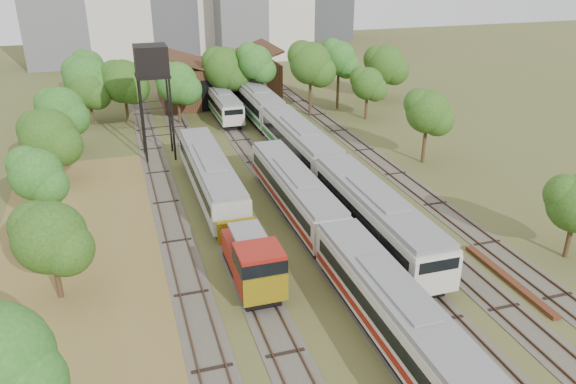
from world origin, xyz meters
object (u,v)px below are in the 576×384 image
object	(u,v)px
water_tower	(151,64)
railcar_red_set	(335,241)
railcar_green_set	(299,144)
shunter_locomotive	(253,263)

from	to	relation	value
water_tower	railcar_red_set	bearing A→B (deg)	-70.27
railcar_red_set	railcar_green_set	distance (m)	19.94
railcar_green_set	shunter_locomotive	size ratio (longest dim) A/B	6.43
shunter_locomotive	water_tower	distance (m)	28.12
railcar_red_set	water_tower	bearing A→B (deg)	109.73
railcar_green_set	water_tower	xyz separation A→B (m)	(-13.28, 6.34, 7.58)
railcar_red_set	shunter_locomotive	distance (m)	6.07
railcar_green_set	shunter_locomotive	world-z (taller)	railcar_green_set
water_tower	shunter_locomotive	bearing A→B (deg)	-83.03
shunter_locomotive	water_tower	bearing A→B (deg)	96.97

